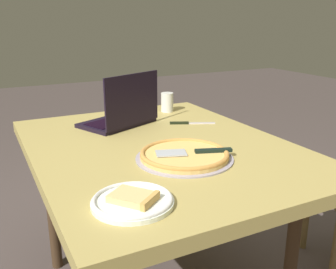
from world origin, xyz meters
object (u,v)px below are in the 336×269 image
object	(u,v)px
pizza_plate	(133,201)
pizza_tray	(185,155)
table_knife	(188,123)
dining_table	(160,158)
drink_cup	(167,102)
laptop	(122,114)

from	to	relation	value
pizza_plate	pizza_tray	size ratio (longest dim) A/B	0.65
table_knife	pizza_plate	bearing A→B (deg)	139.97
dining_table	pizza_tray	size ratio (longest dim) A/B	3.59
dining_table	pizza_plate	distance (m)	0.54
pizza_plate	pizza_tray	xyz separation A→B (m)	(0.25, -0.31, 0.00)
pizza_plate	table_knife	world-z (taller)	pizza_plate
drink_cup	table_knife	bearing A→B (deg)	174.88
dining_table	pizza_tray	world-z (taller)	pizza_tray
pizza_tray	table_knife	distance (m)	0.49
dining_table	drink_cup	world-z (taller)	drink_cup
pizza_plate	laptop	bearing A→B (deg)	-18.41
dining_table	table_knife	distance (m)	0.35
pizza_plate	table_knife	size ratio (longest dim) A/B	1.11
pizza_plate	drink_cup	size ratio (longest dim) A/B	2.23
pizza_plate	drink_cup	bearing A→B (deg)	-31.83
table_knife	drink_cup	world-z (taller)	drink_cup
table_knife	pizza_tray	bearing A→B (deg)	148.79
laptop	table_knife	xyz separation A→B (m)	(-0.12, -0.30, -0.05)
laptop	drink_cup	bearing A→B (deg)	-63.88
laptop	pizza_plate	distance (m)	0.82
dining_table	laptop	xyz separation A→B (m)	(0.34, 0.04, 0.12)
dining_table	pizza_plate	size ratio (longest dim) A/B	5.57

